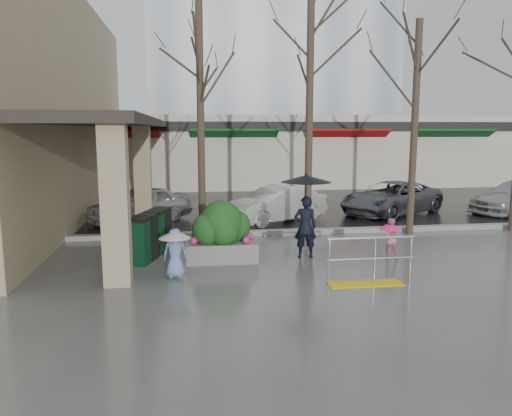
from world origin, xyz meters
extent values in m
plane|color=#51514F|center=(0.00, 0.00, 0.00)|extent=(120.00, 120.00, 0.00)
cube|color=black|center=(0.00, 22.00, 0.01)|extent=(120.00, 36.00, 0.01)
cube|color=gray|center=(0.00, 4.00, 0.07)|extent=(120.00, 0.30, 0.15)
cube|color=#2D2823|center=(-4.80, 8.00, 3.62)|extent=(2.80, 18.00, 0.25)
cube|color=tan|center=(-3.90, -0.50, 1.75)|extent=(0.55, 0.55, 3.50)
cube|color=tan|center=(-3.90, 6.00, 1.75)|extent=(0.55, 0.55, 3.50)
cube|color=beige|center=(2.00, 18.00, 2.00)|extent=(34.00, 6.00, 4.00)
cube|color=maroon|center=(-6.00, 15.10, 2.85)|extent=(4.50, 1.68, 0.87)
cube|color=#0F4C1E|center=(0.00, 15.10, 2.85)|extent=(4.50, 1.68, 0.87)
cube|color=maroon|center=(6.00, 15.10, 2.85)|extent=(4.50, 1.68, 0.87)
cube|color=#0F4C1E|center=(12.00, 15.10, 2.85)|extent=(4.50, 1.68, 0.87)
cube|color=black|center=(2.00, 15.10, 3.40)|extent=(34.00, 0.35, 0.50)
cube|color=#8C99A8|center=(4.00, 30.00, 12.50)|extent=(18.00, 12.00, 25.00)
cube|color=yellow|center=(1.30, -1.20, 0.01)|extent=(1.60, 0.50, 0.02)
cylinder|color=silver|center=(0.50, -1.20, 0.50)|extent=(0.05, 0.05, 1.00)
cylinder|color=silver|center=(1.50, -1.20, 0.50)|extent=(0.05, 0.05, 1.00)
cylinder|color=silver|center=(2.30, -1.20, 0.50)|extent=(0.05, 0.05, 1.00)
cylinder|color=silver|center=(1.40, -1.20, 1.00)|extent=(1.90, 0.06, 0.06)
cylinder|color=silver|center=(1.40, -1.20, 0.55)|extent=(1.90, 0.04, 0.04)
cylinder|color=#382B21|center=(-2.00, 3.60, 3.40)|extent=(0.22, 0.22, 6.80)
cylinder|color=#382B21|center=(1.20, 3.60, 3.50)|extent=(0.22, 0.22, 7.00)
cylinder|color=#382B21|center=(4.50, 3.60, 3.25)|extent=(0.22, 0.22, 6.50)
imported|color=black|center=(0.55, 1.17, 0.80)|extent=(0.60, 0.41, 1.59)
cylinder|color=black|center=(0.55, 1.17, 1.62)|extent=(0.02, 0.02, 1.01)
cone|color=black|center=(0.55, 1.17, 2.03)|extent=(1.30, 1.30, 0.18)
sphere|color=black|center=(0.55, 1.17, 2.14)|extent=(0.05, 0.05, 0.05)
imported|color=pink|center=(2.64, 0.76, 0.52)|extent=(0.57, 0.47, 1.04)
cylinder|color=black|center=(2.64, 0.76, 0.71)|extent=(0.02, 0.02, 0.45)
cone|color=#F62679|center=(2.64, 0.76, 0.85)|extent=(0.60, 0.60, 0.18)
sphere|color=black|center=(2.64, 0.76, 0.96)|extent=(0.05, 0.05, 0.05)
imported|color=#6E86C5|center=(-2.71, -0.14, 0.55)|extent=(0.57, 0.41, 1.10)
cylinder|color=black|center=(-2.71, -0.14, 0.81)|extent=(0.02, 0.02, 0.51)
cone|color=beige|center=(-2.71, -0.14, 0.97)|extent=(0.72, 0.72, 0.18)
sphere|color=black|center=(-2.71, -0.14, 1.08)|extent=(0.05, 0.05, 0.05)
cube|color=slate|center=(-1.60, 1.10, 0.24)|extent=(1.75, 0.88, 0.49)
ellipsoid|color=#123913|center=(-1.60, 1.10, 0.97)|extent=(1.07, 0.96, 1.12)
sphere|color=#123913|center=(-1.94, 1.00, 0.83)|extent=(0.77, 0.77, 0.77)
sphere|color=#123913|center=(-1.26, 1.25, 0.85)|extent=(0.81, 0.81, 0.81)
cube|color=#0C371F|center=(-3.60, 1.01, 0.53)|extent=(0.55, 0.55, 1.07)
cube|color=black|center=(-3.60, 1.01, 1.12)|extent=(0.58, 0.58, 0.08)
cube|color=black|center=(-3.45, 1.53, 0.53)|extent=(0.55, 0.55, 1.07)
cube|color=black|center=(-3.45, 1.53, 1.12)|extent=(0.58, 0.58, 0.08)
cube|color=#0D3B1C|center=(-3.29, 2.04, 0.53)|extent=(0.55, 0.55, 1.07)
cube|color=black|center=(-3.29, 2.04, 1.12)|extent=(0.58, 0.58, 0.08)
cube|color=black|center=(-3.14, 2.55, 0.53)|extent=(0.55, 0.55, 1.07)
cube|color=black|center=(-3.14, 2.55, 1.12)|extent=(0.58, 0.58, 0.08)
imported|color=#A8A9AD|center=(-4.12, 6.79, 0.63)|extent=(3.94, 3.18, 1.26)
imported|color=silver|center=(0.66, 6.10, 0.63)|extent=(3.98, 3.05, 1.26)
imported|color=#56575D|center=(5.37, 7.15, 0.63)|extent=(4.94, 4.21, 1.26)
camera|label=1|loc=(-2.38, -11.03, 3.27)|focal=35.00mm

